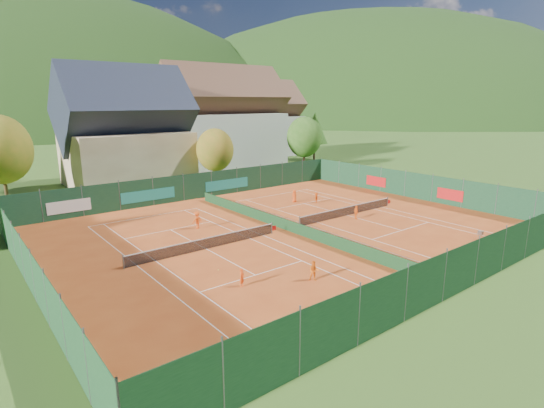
{
  "coord_description": "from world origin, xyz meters",
  "views": [
    {
      "loc": [
        -23.13,
        -27.42,
        11.12
      ],
      "look_at": [
        0.0,
        2.0,
        2.0
      ],
      "focal_mm": 28.0,
      "sensor_mm": 36.0,
      "label": 1
    }
  ],
  "objects_px": {
    "chalet": "(126,135)",
    "player_left_far": "(197,220)",
    "player_right_far_a": "(294,196)",
    "hotel_block_b": "(261,123)",
    "ball_hopper": "(480,233)",
    "hotel_block_a": "(223,123)",
    "player_right_near": "(356,212)",
    "player_left_mid": "(314,271)",
    "player_left_near": "(242,277)",
    "player_right_far_b": "(316,198)"
  },
  "relations": [
    {
      "from": "player_left_mid",
      "to": "player_right_far_a",
      "type": "xyz_separation_m",
      "value": [
        13.17,
        16.97,
        0.04
      ]
    },
    {
      "from": "hotel_block_b",
      "to": "player_left_mid",
      "type": "distance_m",
      "value": 64.43
    },
    {
      "from": "player_left_far",
      "to": "player_right_far_a",
      "type": "height_order",
      "value": "player_left_far"
    },
    {
      "from": "player_right_far_b",
      "to": "player_right_far_a",
      "type": "bearing_deg",
      "value": -89.31
    },
    {
      "from": "hotel_block_b",
      "to": "player_left_far",
      "type": "height_order",
      "value": "hotel_block_b"
    },
    {
      "from": "hotel_block_b",
      "to": "player_right_far_a",
      "type": "xyz_separation_m",
      "value": [
        -22.41,
        -36.42,
        -5.92
      ]
    },
    {
      "from": "ball_hopper",
      "to": "player_left_far",
      "type": "xyz_separation_m",
      "value": [
        -16.91,
        17.14,
        0.24
      ]
    },
    {
      "from": "hotel_block_b",
      "to": "ball_hopper",
      "type": "xyz_separation_m",
      "value": [
        -19.01,
        -55.84,
        -6.06
      ]
    },
    {
      "from": "hotel_block_a",
      "to": "player_left_far",
      "type": "relative_size",
      "value": 13.66
    },
    {
      "from": "ball_hopper",
      "to": "player_left_mid",
      "type": "height_order",
      "value": "player_left_mid"
    },
    {
      "from": "chalet",
      "to": "hotel_block_a",
      "type": "distance_m",
      "value": 19.94
    },
    {
      "from": "player_right_near",
      "to": "player_left_mid",
      "type": "bearing_deg",
      "value": 148.6
    },
    {
      "from": "ball_hopper",
      "to": "player_right_near",
      "type": "relative_size",
      "value": 0.59
    },
    {
      "from": "player_right_near",
      "to": "player_right_far_a",
      "type": "bearing_deg",
      "value": 28.07
    },
    {
      "from": "player_left_far",
      "to": "player_right_far_a",
      "type": "relative_size",
      "value": 1.12
    },
    {
      "from": "chalet",
      "to": "player_right_near",
      "type": "height_order",
      "value": "chalet"
    },
    {
      "from": "chalet",
      "to": "player_left_far",
      "type": "bearing_deg",
      "value": -96.74
    },
    {
      "from": "chalet",
      "to": "player_left_near",
      "type": "relative_size",
      "value": 13.62
    },
    {
      "from": "chalet",
      "to": "player_right_far_a",
      "type": "xyz_separation_m",
      "value": [
        10.59,
        -22.42,
        -5.92
      ]
    },
    {
      "from": "hotel_block_b",
      "to": "player_left_mid",
      "type": "xyz_separation_m",
      "value": [
        -35.58,
        -53.39,
        -5.96
      ]
    },
    {
      "from": "hotel_block_a",
      "to": "player_right_far_b",
      "type": "relative_size",
      "value": 18.2
    },
    {
      "from": "player_right_far_a",
      "to": "chalet",
      "type": "bearing_deg",
      "value": -63.19
    },
    {
      "from": "chalet",
      "to": "player_right_near",
      "type": "distance_m",
      "value": 33.67
    },
    {
      "from": "player_left_far",
      "to": "ball_hopper",
      "type": "bearing_deg",
      "value": 123.58
    },
    {
      "from": "player_left_far",
      "to": "player_right_far_a",
      "type": "xyz_separation_m",
      "value": [
        13.51,
        2.29,
        -0.09
      ]
    },
    {
      "from": "player_right_near",
      "to": "ball_hopper",
      "type": "bearing_deg",
      "value": -135.02
    },
    {
      "from": "player_left_near",
      "to": "player_right_near",
      "type": "distance_m",
      "value": 18.32
    },
    {
      "from": "hotel_block_b",
      "to": "player_left_far",
      "type": "xyz_separation_m",
      "value": [
        -35.92,
        -38.7,
        -5.83
      ]
    },
    {
      "from": "player_left_near",
      "to": "player_right_far_b",
      "type": "xyz_separation_m",
      "value": [
        18.95,
        13.11,
        -0.0
      ]
    },
    {
      "from": "player_left_mid",
      "to": "player_right_near",
      "type": "relative_size",
      "value": 0.97
    },
    {
      "from": "ball_hopper",
      "to": "player_left_mid",
      "type": "bearing_deg",
      "value": 171.58
    },
    {
      "from": "player_left_far",
      "to": "chalet",
      "type": "bearing_deg",
      "value": -107.79
    },
    {
      "from": "player_left_near",
      "to": "player_right_far_b",
      "type": "distance_m",
      "value": 23.04
    },
    {
      "from": "hotel_block_b",
      "to": "player_right_far_a",
      "type": "distance_m",
      "value": 43.16
    },
    {
      "from": "hotel_block_a",
      "to": "player_right_far_b",
      "type": "height_order",
      "value": "hotel_block_a"
    },
    {
      "from": "hotel_block_b",
      "to": "ball_hopper",
      "type": "height_order",
      "value": "hotel_block_b"
    },
    {
      "from": "ball_hopper",
      "to": "player_right_near",
      "type": "bearing_deg",
      "value": 107.52
    },
    {
      "from": "chalet",
      "to": "player_left_far",
      "type": "distance_m",
      "value": 25.55
    },
    {
      "from": "chalet",
      "to": "player_left_mid",
      "type": "bearing_deg",
      "value": -93.75
    },
    {
      "from": "chalet",
      "to": "ball_hopper",
      "type": "height_order",
      "value": "chalet"
    },
    {
      "from": "hotel_block_a",
      "to": "player_right_far_a",
      "type": "relative_size",
      "value": 15.35
    },
    {
      "from": "hotel_block_a",
      "to": "player_left_far",
      "type": "distance_m",
      "value": 38.3
    },
    {
      "from": "hotel_block_b",
      "to": "player_right_far_b",
      "type": "distance_m",
      "value": 43.84
    },
    {
      "from": "hotel_block_b",
      "to": "player_left_near",
      "type": "height_order",
      "value": "hotel_block_b"
    },
    {
      "from": "ball_hopper",
      "to": "player_left_far",
      "type": "height_order",
      "value": "player_left_far"
    },
    {
      "from": "hotel_block_a",
      "to": "player_left_mid",
      "type": "bearing_deg",
      "value": -115.43
    },
    {
      "from": "player_right_far_a",
      "to": "hotel_block_b",
      "type": "bearing_deg",
      "value": -120.09
    },
    {
      "from": "hotel_block_a",
      "to": "ball_hopper",
      "type": "bearing_deg",
      "value": -95.97
    },
    {
      "from": "player_right_far_a",
      "to": "ball_hopper",
      "type": "bearing_deg",
      "value": 101.45
    },
    {
      "from": "chalet",
      "to": "player_right_near",
      "type": "bearing_deg",
      "value": -71.19
    }
  ]
}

